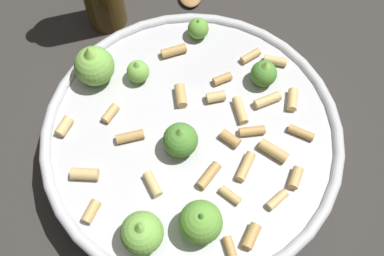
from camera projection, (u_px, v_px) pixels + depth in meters
The scene contains 2 objects.
ground_plane at pixel (192, 152), 0.55m from camera, with size 2.40×2.40×0.00m, color #2D2B28.
cooking_pan at pixel (191, 140), 0.52m from camera, with size 0.35×0.35×0.12m.
Camera 1 is at (-0.18, -0.12, 0.51)m, focal length 40.44 mm.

